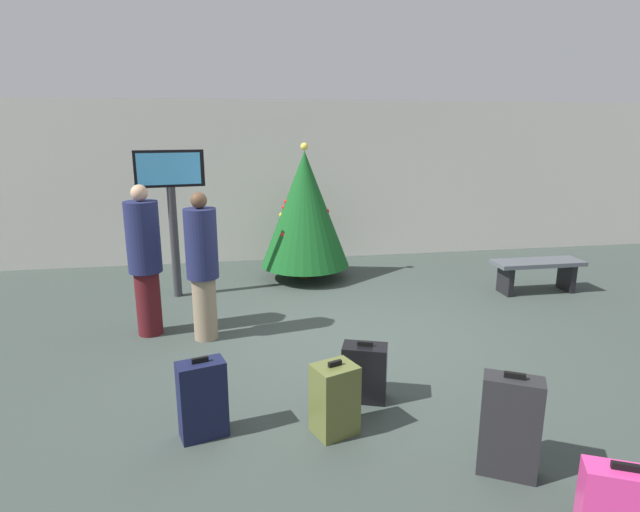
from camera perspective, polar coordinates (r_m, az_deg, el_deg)
ground_plane at (r=6.05m, az=3.18°, el=-9.20°), size 16.00×16.00×0.00m
back_wall at (r=9.50m, az=-2.12°, el=8.27°), size 16.00×0.20×2.85m
holiday_tree at (r=8.13m, az=-1.69°, el=5.21°), size 1.40×1.40×2.16m
flight_info_kiosk at (r=7.48m, az=-16.13°, el=6.47°), size 0.93×0.24×2.09m
waiting_bench at (r=8.25m, az=22.91°, el=-1.33°), size 1.32×0.44×0.48m
traveller_0 at (r=5.93m, az=-12.89°, el=-0.87°), size 0.46×0.46×1.70m
traveller_1 at (r=6.25m, az=-18.82°, el=-0.20°), size 0.53×0.53×1.77m
suitcase_0 at (r=4.29m, az=-12.88°, el=-15.20°), size 0.41×0.29×0.67m
suitcase_1 at (r=3.99m, az=20.25°, el=-17.27°), size 0.44×0.36×0.78m
suitcase_2 at (r=4.25m, az=1.63°, el=-15.56°), size 0.40×0.37×0.62m
suitcase_3 at (r=3.70m, az=30.10°, el=-23.14°), size 0.45×0.35×0.57m
suitcase_4 at (r=4.74m, az=4.94°, el=-12.71°), size 0.45×0.35×0.56m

